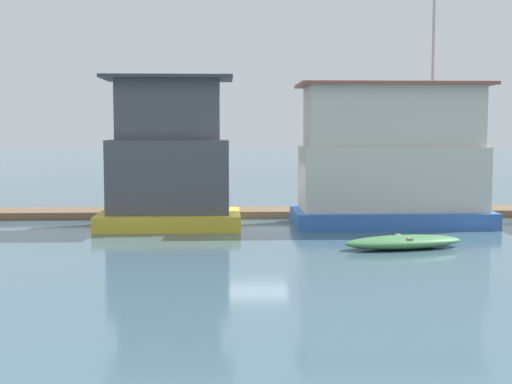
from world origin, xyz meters
TOP-DOWN VIEW (x-y plane):
  - ground_plane at (0.00, 0.00)m, footprint 200.00×200.00m
  - dock_walkway at (0.00, 3.27)m, footprint 42.40×2.09m
  - houseboat_yellow at (-3.18, -0.06)m, footprint 5.24×3.28m
  - houseboat_blue at (5.18, 0.14)m, footprint 7.38×3.35m
  - dinghy_green at (4.37, -5.12)m, footprint 3.96×1.90m

SIDE VIEW (x-z plane):
  - ground_plane at x=0.00m, z-range 0.00..0.00m
  - dock_walkway at x=0.00m, z-range 0.00..0.30m
  - dinghy_green at x=4.37m, z-range 0.00..0.42m
  - houseboat_yellow at x=-3.18m, z-range -0.40..5.18m
  - houseboat_blue at x=5.18m, z-range -2.26..7.27m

